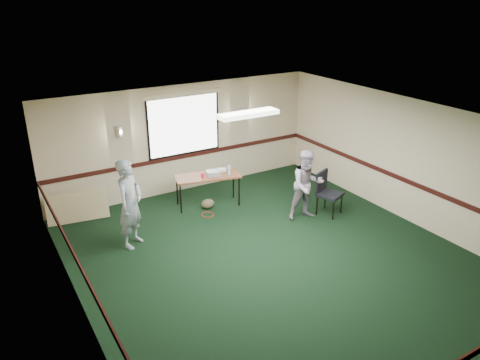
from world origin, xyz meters
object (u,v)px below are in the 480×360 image
projector (213,173)px  person_right (307,185)px  person_left (130,204)px  conference_chair (326,190)px  folding_table (208,178)px

projector → person_right: (1.45, -1.67, -0.01)m
projector → person_left: (-2.28, -0.83, 0.10)m
person_left → projector: bearing=-21.0°
person_right → conference_chair: bearing=9.2°
folding_table → projector: size_ratio=5.03×
conference_chair → person_right: person_right is taller
folding_table → projector: projector is taller
folding_table → person_left: 2.33m
projector → conference_chair: (1.99, -1.70, -0.23)m
conference_chair → person_left: bearing=146.4°
projector → conference_chair: size_ratio=0.32×
person_left → folding_table: bearing=-18.9°
projector → person_left: bearing=-145.4°
conference_chair → person_right: (-0.54, 0.03, 0.22)m
conference_chair → person_left: size_ratio=0.55×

